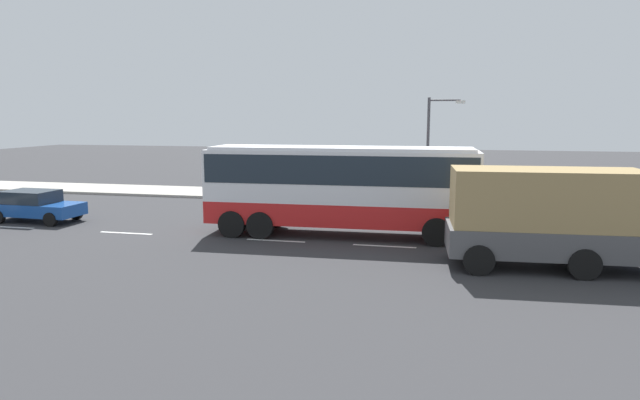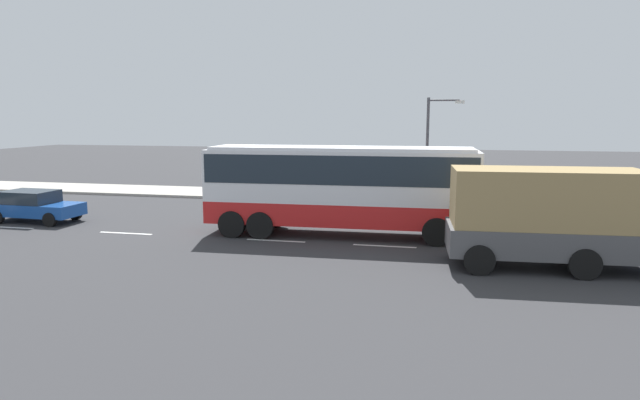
# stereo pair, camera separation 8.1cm
# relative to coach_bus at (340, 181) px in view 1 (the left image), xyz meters

# --- Properties ---
(ground_plane) EXTENTS (120.00, 120.00, 0.00)m
(ground_plane) POSITION_rel_coach_bus_xyz_m (-0.17, 0.80, -2.26)
(ground_plane) COLOR #333335
(sidewalk_curb) EXTENTS (80.00, 4.00, 0.15)m
(sidewalk_curb) POSITION_rel_coach_bus_xyz_m (-0.17, 10.29, -2.18)
(sidewalk_curb) COLOR #A8A399
(sidewalk_curb) RESTS_ON ground_plane
(lane_centreline) EXTENTS (29.37, 0.16, 0.01)m
(lane_centreline) POSITION_rel_coach_bus_xyz_m (-0.92, -1.46, -2.26)
(lane_centreline) COLOR white
(lane_centreline) RESTS_ON ground_plane
(coach_bus) EXTENTS (11.00, 2.87, 3.66)m
(coach_bus) POSITION_rel_coach_bus_xyz_m (0.00, 0.00, 0.00)
(coach_bus) COLOR red
(coach_bus) RESTS_ON ground_plane
(cargo_truck) EXTENTS (8.47, 2.98, 3.22)m
(cargo_truck) POSITION_rel_coach_bus_xyz_m (8.23, -3.30, -0.53)
(cargo_truck) COLOR navy
(cargo_truck) RESTS_ON ground_plane
(car_blue_saloon) EXTENTS (4.18, 2.00, 1.46)m
(car_blue_saloon) POSITION_rel_coach_bus_xyz_m (-14.45, -0.05, -1.49)
(car_blue_saloon) COLOR #194799
(car_blue_saloon) RESTS_ON ground_plane
(car_black_sedan) EXTENTS (4.68, 2.16, 1.44)m
(car_black_sedan) POSITION_rel_coach_bus_xyz_m (11.11, 3.38, -1.48)
(car_black_sedan) COLOR black
(car_black_sedan) RESTS_ON ground_plane
(pedestrian_near_curb) EXTENTS (0.32, 0.32, 1.75)m
(pedestrian_near_curb) POSITION_rel_coach_bus_xyz_m (-2.76, 9.13, -1.09)
(pedestrian_near_curb) COLOR black
(pedestrian_near_curb) RESTS_ON sidewalk_curb
(street_lamp) EXTENTS (1.98, 0.24, 5.74)m
(street_lamp) POSITION_rel_coach_bus_xyz_m (3.53, 8.96, 1.28)
(street_lamp) COLOR #47474C
(street_lamp) RESTS_ON sidewalk_curb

